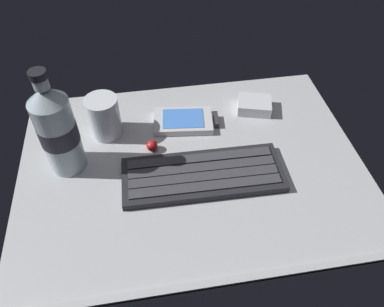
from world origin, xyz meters
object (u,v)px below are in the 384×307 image
(charger_block, at_px, (254,105))
(trackball_mouse, at_px, (152,146))
(handheld_device, at_px, (186,121))
(juice_cup, at_px, (104,118))
(keyboard, at_px, (203,174))
(water_bottle, at_px, (57,129))

(charger_block, distance_m, trackball_mouse, 0.24)
(handheld_device, relative_size, juice_cup, 1.57)
(charger_block, height_order, trackball_mouse, charger_block)
(juice_cup, bearing_deg, keyboard, -40.80)
(handheld_device, height_order, charger_block, charger_block)
(handheld_device, distance_m, charger_block, 0.15)
(water_bottle, relative_size, trackball_mouse, 9.45)
(juice_cup, distance_m, charger_block, 0.32)
(handheld_device, distance_m, water_bottle, 0.26)
(juice_cup, relative_size, trackball_mouse, 3.86)
(handheld_device, relative_size, water_bottle, 0.64)
(juice_cup, height_order, charger_block, juice_cup)
(handheld_device, bearing_deg, trackball_mouse, -139.76)
(charger_block, xyz_separation_m, trackball_mouse, (-0.23, -0.09, -0.00))
(keyboard, xyz_separation_m, charger_block, (0.14, 0.17, 0.00))
(keyboard, distance_m, water_bottle, 0.26)
(keyboard, xyz_separation_m, juice_cup, (-0.17, 0.15, 0.03))
(handheld_device, height_order, trackball_mouse, trackball_mouse)
(keyboard, height_order, juice_cup, juice_cup)
(handheld_device, bearing_deg, juice_cup, -179.35)
(keyboard, bearing_deg, trackball_mouse, 135.01)
(keyboard, height_order, trackball_mouse, trackball_mouse)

